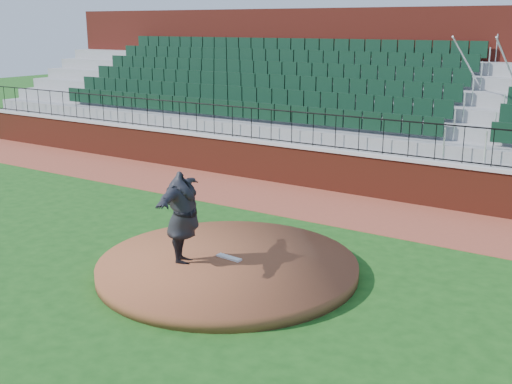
% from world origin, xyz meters
% --- Properties ---
extents(ground, '(90.00, 90.00, 0.00)m').
position_xyz_m(ground, '(0.00, 0.00, 0.00)').
color(ground, '#184A15').
rests_on(ground, ground).
extents(warning_track, '(34.00, 3.20, 0.01)m').
position_xyz_m(warning_track, '(0.00, 5.40, 0.01)').
color(warning_track, brown).
rests_on(warning_track, ground).
extents(field_wall, '(34.00, 0.35, 1.20)m').
position_xyz_m(field_wall, '(0.00, 7.00, 0.60)').
color(field_wall, maroon).
rests_on(field_wall, ground).
extents(wall_cap, '(34.00, 0.45, 0.10)m').
position_xyz_m(wall_cap, '(0.00, 7.00, 1.25)').
color(wall_cap, '#B7B7B7').
rests_on(wall_cap, field_wall).
extents(wall_railing, '(34.00, 0.05, 1.00)m').
position_xyz_m(wall_railing, '(0.00, 7.00, 1.80)').
color(wall_railing, black).
rests_on(wall_railing, wall_cap).
extents(seating_stands, '(34.00, 5.10, 4.60)m').
position_xyz_m(seating_stands, '(0.00, 9.72, 2.30)').
color(seating_stands, gray).
rests_on(seating_stands, ground).
extents(concourse_wall, '(34.00, 0.50, 5.50)m').
position_xyz_m(concourse_wall, '(0.00, 12.52, 2.75)').
color(concourse_wall, maroon).
rests_on(concourse_wall, ground).
extents(pitchers_mound, '(5.31, 5.31, 0.25)m').
position_xyz_m(pitchers_mound, '(0.33, -0.07, 0.12)').
color(pitchers_mound, brown).
rests_on(pitchers_mound, ground).
extents(pitching_rubber, '(0.59, 0.19, 0.04)m').
position_xyz_m(pitching_rubber, '(0.28, 0.05, 0.27)').
color(pitching_rubber, silver).
rests_on(pitching_rubber, pitchers_mound).
extents(pitcher, '(1.50, 2.38, 1.89)m').
position_xyz_m(pitcher, '(-0.38, -0.60, 1.20)').
color(pitcher, black).
rests_on(pitcher, pitchers_mound).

